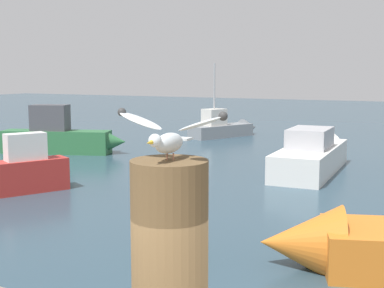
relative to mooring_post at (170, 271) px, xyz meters
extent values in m
cylinder|color=brown|center=(0.00, 0.00, 0.00)|extent=(0.39, 0.39, 1.14)
cylinder|color=tan|center=(-0.02, 0.01, 0.59)|extent=(0.01, 0.01, 0.04)
cylinder|color=tan|center=(0.02, 0.01, 0.59)|extent=(0.01, 0.01, 0.04)
ellipsoid|color=silver|center=(0.00, 0.00, 0.65)|extent=(0.09, 0.23, 0.10)
sphere|color=silver|center=(0.00, -0.13, 0.68)|extent=(0.06, 0.06, 0.06)
cone|color=gold|center=(0.00, -0.19, 0.68)|extent=(0.02, 0.05, 0.02)
cube|color=silver|center=(0.00, 0.14, 0.66)|extent=(0.08, 0.07, 0.01)
ellipsoid|color=silver|center=(-0.17, 0.01, 0.76)|extent=(0.25, 0.12, 0.10)
sphere|color=#383838|center=(-0.28, 0.01, 0.80)|extent=(0.04, 0.04, 0.04)
ellipsoid|color=silver|center=(0.17, 0.01, 0.76)|extent=(0.25, 0.12, 0.10)
sphere|color=#383838|center=(0.28, 0.01, 0.80)|extent=(0.04, 0.04, 0.04)
cube|color=silver|center=(-2.90, 14.59, -1.80)|extent=(1.73, 5.11, 0.84)
cone|color=silver|center=(-3.02, 17.50, -1.76)|extent=(1.44, 1.44, 1.39)
cube|color=#B2B2B7|center=(-2.90, 14.39, -1.07)|extent=(1.28, 1.87, 0.63)
cube|color=#2D6B3D|center=(-13.09, 14.15, -1.76)|extent=(4.41, 2.39, 0.91)
cone|color=#2D6B3D|center=(-10.82, 14.96, -1.72)|extent=(1.12, 1.12, 0.88)
cube|color=#47474C|center=(-13.31, 14.07, -0.79)|extent=(1.63, 1.21, 1.03)
cube|color=#B72D28|center=(-9.25, 7.95, -1.78)|extent=(2.02, 2.98, 0.88)
cube|color=white|center=(-9.06, 8.31, -0.97)|extent=(0.92, 1.16, 0.73)
cube|color=gray|center=(-9.32, 22.04, -1.91)|extent=(2.39, 3.63, 0.61)
cone|color=gray|center=(-8.50, 23.88, -1.88)|extent=(1.26, 1.26, 0.95)
cube|color=silver|center=(-9.50, 21.61, -1.20)|extent=(1.15, 1.29, 0.82)
cylinder|color=#A5A5A8|center=(-9.50, 21.61, 0.34)|extent=(0.08, 0.08, 2.24)
cone|color=orange|center=(-0.93, 6.12, -1.81)|extent=(1.70, 1.70, 1.34)
cylinder|color=green|center=(-3.00, 5.54, -2.05)|extent=(0.44, 0.44, 0.35)
sphere|color=green|center=(-3.00, 5.54, -1.63)|extent=(0.56, 0.56, 0.56)
cylinder|color=#2D2D2D|center=(-3.00, 5.54, -1.14)|extent=(0.05, 0.05, 0.50)
camera|label=1|loc=(1.25, -2.24, 1.00)|focal=49.54mm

